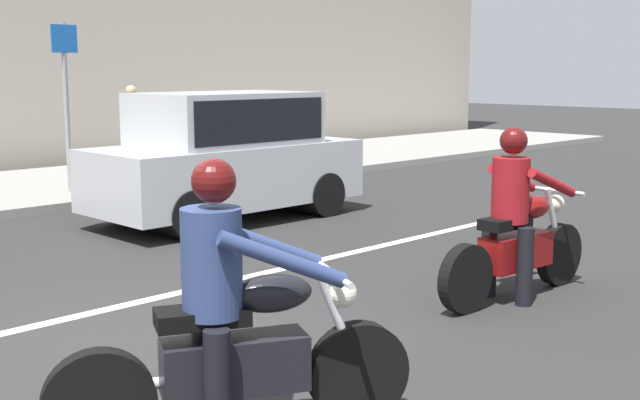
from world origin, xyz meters
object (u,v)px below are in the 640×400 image
motorcycle_with_rider_crimson (516,229)px  motorcycle_with_rider_denim_blue (232,329)px  parked_hatchback_silver (226,154)px  pedestrian_bystander (132,120)px  street_sign_post (66,91)px

motorcycle_with_rider_crimson → motorcycle_with_rider_denim_blue: motorcycle_with_rider_denim_blue is taller
parked_hatchback_silver → pedestrian_bystander: size_ratio=2.32×
street_sign_post → pedestrian_bystander: bearing=38.7°
motorcycle_with_rider_crimson → parked_hatchback_silver: 5.08m
motorcycle_with_rider_denim_blue → pedestrian_bystander: pedestrian_bystander is taller
street_sign_post → pedestrian_bystander: size_ratio=1.63×
motorcycle_with_rider_crimson → parked_hatchback_silver: (0.59, 5.04, 0.28)m
parked_hatchback_silver → street_sign_post: street_sign_post is taller
parked_hatchback_silver → street_sign_post: 3.40m
street_sign_post → pedestrian_bystander: street_sign_post is taller
motorcycle_with_rider_denim_blue → street_sign_post: street_sign_post is taller
pedestrian_bystander → parked_hatchback_silver: bearing=-108.2°
motorcycle_with_rider_crimson → street_sign_post: bearing=90.7°
pedestrian_bystander → motorcycle_with_rider_crimson: bearing=-102.6°
motorcycle_with_rider_denim_blue → parked_hatchback_silver: (4.29, 5.49, 0.27)m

